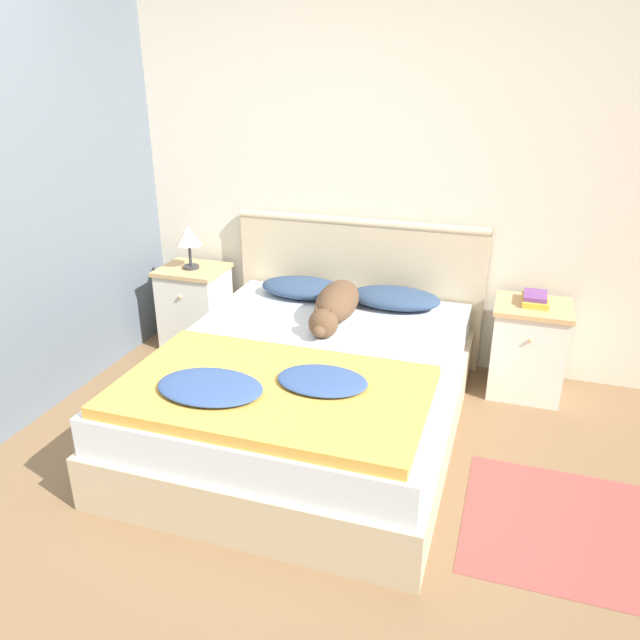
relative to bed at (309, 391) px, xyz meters
The scene contains 14 objects.
ground_plane 1.09m from the bed, 97.04° to the right, with size 16.00×16.00×0.00m, color brown.
wall_back 1.50m from the bed, 96.92° to the left, with size 9.00×0.06×2.55m.
wall_side_left 1.85m from the bed, behind, with size 0.06×3.10×2.55m.
bed is the anchor object (origin of this frame).
headboard 1.04m from the bed, 90.00° to the left, with size 1.64×0.06×0.95m.
nightstand_left 1.37m from the bed, 144.57° to the left, with size 0.44×0.39×0.57m.
nightstand_right 1.37m from the bed, 35.43° to the left, with size 0.44×0.39×0.57m.
pillow_left 0.88m from the bed, 111.12° to the left, with size 0.57×0.32×0.11m.
pillow_right 0.88m from the bed, 68.88° to the left, with size 0.57×0.32×0.11m.
quilt 0.58m from the bed, 91.24° to the right, with size 1.40×0.86×0.10m.
dog 0.55m from the bed, 87.62° to the left, with size 0.23×0.69×0.22m.
book_stack 1.43m from the bed, 36.38° to the left, with size 0.15×0.22×0.06m.
table_lamp 1.47m from the bed, 145.00° to the left, with size 0.17×0.17×0.29m.
rug 1.55m from the bed, 15.59° to the right, with size 1.17×0.83×0.00m.
Camera 1 is at (1.10, -1.73, 1.89)m, focal length 35.00 mm.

